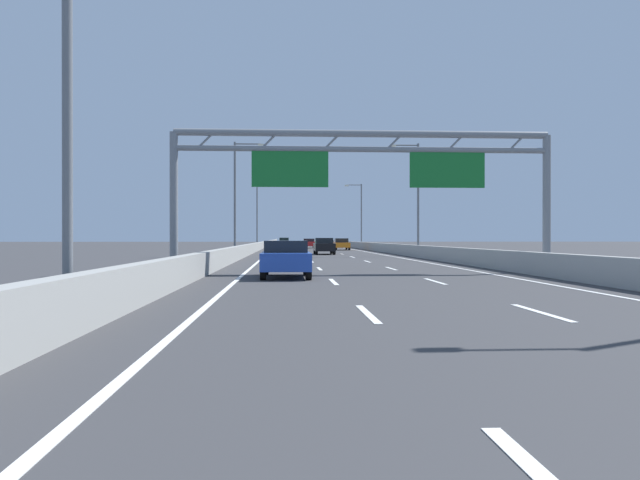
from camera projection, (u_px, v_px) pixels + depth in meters
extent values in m
plane|color=#38383A|center=(307.00, 247.00, 99.92)|extent=(260.00, 260.00, 0.00)
cube|color=white|center=(368.00, 314.00, 12.46)|extent=(0.16, 3.00, 0.01)
cube|color=white|center=(333.00, 282.00, 21.44)|extent=(0.16, 3.00, 0.01)
cube|color=white|center=(319.00, 269.00, 30.43)|extent=(0.16, 3.00, 0.01)
cube|color=white|center=(312.00, 262.00, 39.42)|extent=(0.16, 3.00, 0.01)
cube|color=white|center=(307.00, 257.00, 48.40)|extent=(0.16, 3.00, 0.01)
cube|color=white|center=(304.00, 254.00, 57.39)|extent=(0.16, 3.00, 0.01)
cube|color=white|center=(301.00, 252.00, 66.37)|extent=(0.16, 3.00, 0.01)
cube|color=white|center=(299.00, 250.00, 75.36)|extent=(0.16, 3.00, 0.01)
cube|color=white|center=(298.00, 249.00, 84.35)|extent=(0.16, 3.00, 0.01)
cube|color=white|center=(297.00, 248.00, 93.33)|extent=(0.16, 3.00, 0.01)
cube|color=white|center=(296.00, 247.00, 102.32)|extent=(0.16, 3.00, 0.01)
cube|color=white|center=(295.00, 246.00, 111.31)|extent=(0.16, 3.00, 0.01)
cube|color=white|center=(294.00, 245.00, 120.29)|extent=(0.16, 3.00, 0.01)
cube|color=white|center=(294.00, 245.00, 129.28)|extent=(0.16, 3.00, 0.01)
cube|color=white|center=(293.00, 244.00, 138.26)|extent=(0.16, 3.00, 0.01)
cube|color=white|center=(293.00, 244.00, 147.25)|extent=(0.16, 3.00, 0.01)
cube|color=white|center=(293.00, 244.00, 156.24)|extent=(0.16, 3.00, 0.01)
cube|color=white|center=(541.00, 312.00, 12.66)|extent=(0.16, 3.00, 0.01)
cube|color=white|center=(435.00, 281.00, 21.64)|extent=(0.16, 3.00, 0.01)
cube|color=white|center=(391.00, 269.00, 30.63)|extent=(0.16, 3.00, 0.01)
cube|color=white|center=(367.00, 262.00, 39.62)|extent=(0.16, 3.00, 0.01)
cube|color=white|center=(352.00, 257.00, 48.60)|extent=(0.16, 3.00, 0.01)
cube|color=white|center=(342.00, 254.00, 57.59)|extent=(0.16, 3.00, 0.01)
cube|color=white|center=(334.00, 252.00, 66.57)|extent=(0.16, 3.00, 0.01)
cube|color=white|center=(329.00, 250.00, 75.56)|extent=(0.16, 3.00, 0.01)
cube|color=white|center=(324.00, 249.00, 84.55)|extent=(0.16, 3.00, 0.01)
cube|color=white|center=(320.00, 248.00, 93.53)|extent=(0.16, 3.00, 0.01)
cube|color=white|center=(317.00, 247.00, 102.52)|extent=(0.16, 3.00, 0.01)
cube|color=white|center=(315.00, 246.00, 111.50)|extent=(0.16, 3.00, 0.01)
cube|color=white|center=(313.00, 245.00, 120.49)|extent=(0.16, 3.00, 0.01)
cube|color=white|center=(311.00, 245.00, 129.48)|extent=(0.16, 3.00, 0.01)
cube|color=white|center=(309.00, 244.00, 138.46)|extent=(0.16, 3.00, 0.01)
cube|color=white|center=(308.00, 244.00, 147.45)|extent=(0.16, 3.00, 0.01)
cube|color=white|center=(307.00, 244.00, 156.44)|extent=(0.16, 3.00, 0.01)
cube|color=white|center=(273.00, 248.00, 87.65)|extent=(0.16, 176.00, 0.01)
cube|color=white|center=(347.00, 248.00, 88.23)|extent=(0.16, 176.00, 0.01)
cube|color=#9E9E99|center=(267.00, 244.00, 109.52)|extent=(0.45, 220.00, 0.95)
cube|color=#9E9E99|center=(344.00, 244.00, 110.29)|extent=(0.45, 220.00, 0.95)
cylinder|color=gray|center=(174.00, 202.00, 26.91)|extent=(0.36, 0.36, 6.20)
cylinder|color=gray|center=(547.00, 204.00, 27.84)|extent=(0.36, 0.36, 6.20)
cylinder|color=gray|center=(363.00, 134.00, 27.37)|extent=(16.76, 0.32, 0.32)
cylinder|color=gray|center=(363.00, 149.00, 27.37)|extent=(16.76, 0.26, 0.26)
cylinder|color=gray|center=(206.00, 140.00, 26.98)|extent=(0.74, 0.10, 0.74)
cylinder|color=gray|center=(269.00, 141.00, 27.14)|extent=(0.74, 0.10, 0.74)
cylinder|color=gray|center=(332.00, 141.00, 27.29)|extent=(0.74, 0.10, 0.74)
cylinder|color=gray|center=(394.00, 142.00, 27.45)|extent=(0.74, 0.10, 0.74)
cylinder|color=gray|center=(456.00, 142.00, 27.60)|extent=(0.74, 0.10, 0.74)
cylinder|color=gray|center=(517.00, 143.00, 27.75)|extent=(0.74, 0.10, 0.74)
cube|color=#19752D|center=(290.00, 169.00, 27.19)|extent=(3.40, 0.12, 1.60)
cube|color=#19752D|center=(447.00, 170.00, 27.58)|extent=(3.40, 0.12, 1.60)
cylinder|color=slate|center=(67.00, 73.00, 11.90)|extent=(0.20, 0.20, 9.50)
cylinder|color=slate|center=(235.00, 199.00, 50.90)|extent=(0.20, 0.20, 9.50)
cylinder|color=slate|center=(248.00, 144.00, 50.95)|extent=(2.20, 0.12, 0.12)
cube|color=#F2EAC6|center=(261.00, 145.00, 51.01)|extent=(0.56, 0.28, 0.20)
cylinder|color=slate|center=(418.00, 200.00, 51.76)|extent=(0.20, 0.20, 9.50)
cylinder|color=slate|center=(405.00, 145.00, 51.68)|extent=(2.20, 0.12, 0.12)
cube|color=#F2EAC6|center=(392.00, 146.00, 51.62)|extent=(0.56, 0.28, 0.20)
cylinder|color=slate|center=(257.00, 216.00, 89.91)|extent=(0.20, 0.20, 9.50)
cylinder|color=slate|center=(265.00, 185.00, 89.95)|extent=(2.20, 0.12, 0.12)
cube|color=#F2EAC6|center=(272.00, 185.00, 90.01)|extent=(0.56, 0.28, 0.20)
cylinder|color=slate|center=(361.00, 216.00, 90.76)|extent=(0.20, 0.20, 9.50)
cylinder|color=slate|center=(354.00, 185.00, 90.68)|extent=(2.20, 0.12, 0.12)
cube|color=#F2EAC6|center=(347.00, 186.00, 90.62)|extent=(0.56, 0.28, 0.20)
cube|color=#1E7A38|center=(284.00, 243.00, 105.42)|extent=(1.79, 4.69, 0.68)
cube|color=black|center=(284.00, 239.00, 105.05)|extent=(1.58, 1.91, 0.55)
cylinder|color=black|center=(280.00, 245.00, 107.17)|extent=(0.22, 0.64, 0.64)
cylinder|color=black|center=(289.00, 245.00, 107.26)|extent=(0.22, 0.64, 0.64)
cylinder|color=black|center=(279.00, 245.00, 103.59)|extent=(0.22, 0.64, 0.64)
cylinder|color=black|center=(289.00, 245.00, 103.68)|extent=(0.22, 0.64, 0.64)
cube|color=black|center=(324.00, 247.00, 56.89)|extent=(1.82, 4.56, 0.70)
cube|color=black|center=(324.00, 241.00, 57.26)|extent=(1.60, 2.13, 0.50)
cylinder|color=black|center=(315.00, 250.00, 58.58)|extent=(0.22, 0.64, 0.64)
cylinder|color=black|center=(331.00, 250.00, 58.67)|extent=(0.22, 0.64, 0.64)
cylinder|color=black|center=(316.00, 251.00, 55.12)|extent=(0.22, 0.64, 0.64)
cylinder|color=black|center=(334.00, 251.00, 55.21)|extent=(0.22, 0.64, 0.64)
cube|color=#2347AD|center=(286.00, 261.00, 23.90)|extent=(1.88, 4.14, 0.66)
cube|color=black|center=(286.00, 246.00, 23.96)|extent=(1.65, 1.78, 0.45)
cylinder|color=black|center=(266.00, 267.00, 25.38)|extent=(0.22, 0.64, 0.64)
cylinder|color=black|center=(306.00, 267.00, 25.47)|extent=(0.22, 0.64, 0.64)
cylinder|color=black|center=(263.00, 271.00, 22.34)|extent=(0.22, 0.64, 0.64)
cylinder|color=black|center=(309.00, 271.00, 22.43)|extent=(0.22, 0.64, 0.64)
cube|color=orange|center=(341.00, 245.00, 76.42)|extent=(1.83, 4.51, 0.62)
cube|color=black|center=(341.00, 240.00, 76.66)|extent=(1.61, 2.11, 0.52)
cylinder|color=black|center=(334.00, 247.00, 78.08)|extent=(0.22, 0.64, 0.64)
cylinder|color=black|center=(346.00, 247.00, 78.17)|extent=(0.22, 0.64, 0.64)
cylinder|color=black|center=(336.00, 248.00, 74.68)|extent=(0.22, 0.64, 0.64)
cylinder|color=black|center=(349.00, 248.00, 74.77)|extent=(0.22, 0.64, 0.64)
cube|color=#A8ADB2|center=(318.00, 242.00, 137.41)|extent=(1.72, 4.29, 0.64)
cube|color=black|center=(318.00, 239.00, 137.56)|extent=(1.52, 1.85, 0.51)
cylinder|color=black|center=(315.00, 243.00, 138.96)|extent=(0.22, 0.64, 0.64)
cylinder|color=black|center=(321.00, 243.00, 139.05)|extent=(0.22, 0.64, 0.64)
cylinder|color=black|center=(315.00, 243.00, 135.77)|extent=(0.22, 0.64, 0.64)
cylinder|color=black|center=(322.00, 243.00, 135.86)|extent=(0.22, 0.64, 0.64)
cube|color=red|center=(309.00, 244.00, 90.65)|extent=(1.75, 4.50, 0.64)
cube|color=black|center=(309.00, 240.00, 90.74)|extent=(1.54, 2.05, 0.44)
cylinder|color=black|center=(303.00, 246.00, 92.31)|extent=(0.22, 0.64, 0.64)
cylinder|color=black|center=(313.00, 246.00, 92.40)|extent=(0.22, 0.64, 0.64)
cylinder|color=black|center=(304.00, 246.00, 88.91)|extent=(0.22, 0.64, 0.64)
cylinder|color=black|center=(314.00, 246.00, 89.00)|extent=(0.22, 0.64, 0.64)
cube|color=silver|center=(327.00, 243.00, 109.27)|extent=(1.84, 4.33, 0.69)
cube|color=black|center=(327.00, 239.00, 109.02)|extent=(1.62, 2.07, 0.43)
cylinder|color=black|center=(322.00, 244.00, 110.84)|extent=(0.22, 0.64, 0.64)
cylinder|color=black|center=(331.00, 244.00, 110.93)|extent=(0.22, 0.64, 0.64)
cylinder|color=black|center=(323.00, 245.00, 107.61)|extent=(0.22, 0.64, 0.64)
cylinder|color=black|center=(332.00, 245.00, 107.70)|extent=(0.22, 0.64, 0.64)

